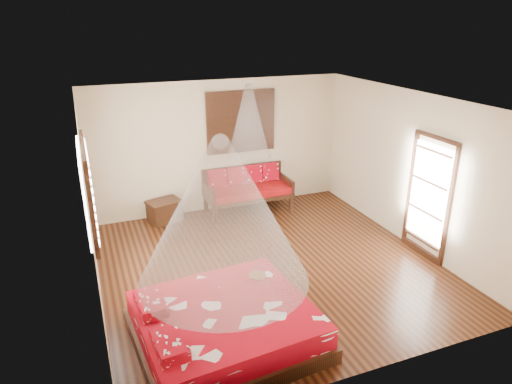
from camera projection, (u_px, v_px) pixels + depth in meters
room at (270, 189)px, 7.32m from camera, size 5.54×5.54×2.84m
bed at (224, 325)px, 5.90m from camera, size 2.39×2.20×0.65m
daybed at (247, 188)px, 9.87m from camera, size 1.84×0.82×0.96m
storage_chest at (165, 211)px, 9.42m from camera, size 0.77×0.66×0.46m
shutter_panel at (241, 122)px, 9.67m from camera, size 1.52×0.06×1.32m
window_left at (89, 189)px, 6.46m from camera, size 0.10×1.74×1.34m
glazed_door at (428, 198)px, 7.85m from camera, size 0.08×1.02×2.16m
wine_tray at (257, 273)px, 6.53m from camera, size 0.25×0.25×0.20m
mosquito_net_main at (222, 212)px, 5.33m from camera, size 2.10×2.10×1.80m
mosquito_net_daybed at (249, 122)px, 9.23m from camera, size 0.89×0.89×1.50m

